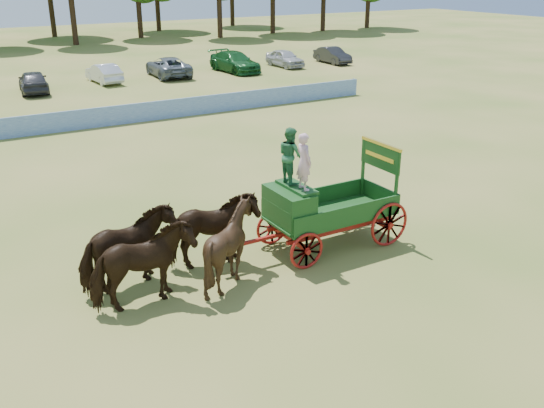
% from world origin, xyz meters
% --- Properties ---
extents(ground, '(160.00, 160.00, 0.00)m').
position_xyz_m(ground, '(0.00, 0.00, 0.00)').
color(ground, olive).
rests_on(ground, ground).
extents(horse_lead_left, '(2.63, 1.29, 2.18)m').
position_xyz_m(horse_lead_left, '(-9.23, -0.72, 1.09)').
color(horse_lead_left, black).
rests_on(horse_lead_left, ground).
extents(horse_lead_right, '(2.77, 1.69, 2.18)m').
position_xyz_m(horse_lead_right, '(-9.23, 0.38, 1.09)').
color(horse_lead_right, black).
rests_on(horse_lead_right, ground).
extents(horse_wheel_left, '(2.16, 1.97, 2.18)m').
position_xyz_m(horse_wheel_left, '(-6.83, -0.72, 1.09)').
color(horse_wheel_left, black).
rests_on(horse_wheel_left, ground).
extents(horse_wheel_right, '(2.72, 1.54, 2.18)m').
position_xyz_m(horse_wheel_right, '(-6.83, 0.38, 1.09)').
color(horse_wheel_right, black).
rests_on(horse_wheel_right, ground).
extents(farm_dray, '(6.00, 2.00, 3.78)m').
position_xyz_m(farm_dray, '(-3.89, -0.14, 1.68)').
color(farm_dray, '#A51012').
rests_on(farm_dray, ground).
extents(sponsor_banner, '(26.00, 0.08, 1.05)m').
position_xyz_m(sponsor_banner, '(-1.00, 18.00, 0.53)').
color(sponsor_banner, '#1C4B9A').
rests_on(sponsor_banner, ground).
extents(parked_cars, '(46.74, 7.10, 1.59)m').
position_xyz_m(parked_cars, '(-4.43, 30.21, 0.76)').
color(parked_cars, silver).
rests_on(parked_cars, ground).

